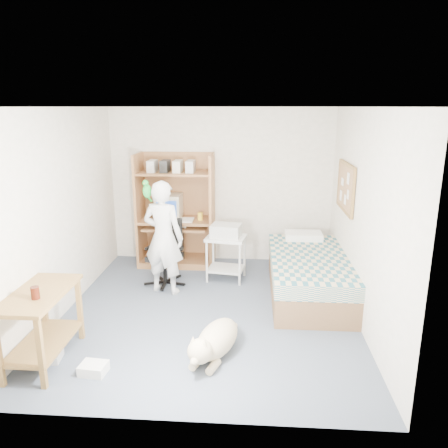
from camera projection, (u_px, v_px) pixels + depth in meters
name	position (u px, v px, depth m)	size (l,w,h in m)	color
floor	(209.00, 311.00, 5.51)	(4.00, 4.00, 0.00)	#4D5968
wall_back	(221.00, 186.00, 7.11)	(3.60, 0.02, 2.50)	beige
wall_right	(362.00, 218.00, 5.07)	(0.02, 4.00, 2.50)	beige
wall_left	(61.00, 213.00, 5.31)	(0.02, 4.00, 2.50)	beige
ceiling	(207.00, 107.00, 4.86)	(3.60, 4.00, 0.02)	white
computer_hutch	(177.00, 215.00, 7.02)	(1.20, 0.63, 1.80)	brown
bed	(308.00, 275.00, 5.94)	(1.02, 2.02, 0.66)	brown
side_desk	(41.00, 316.00, 4.33)	(0.50, 1.00, 0.75)	brown
corkboard	(346.00, 187.00, 5.88)	(0.04, 0.94, 0.66)	olive
office_chair	(166.00, 261.00, 6.32)	(0.53, 0.54, 0.94)	black
person	(163.00, 238.00, 5.91)	(0.57, 0.38, 1.57)	silver
parrot	(147.00, 190.00, 5.77)	(0.12, 0.20, 0.32)	#148E27
dog	(215.00, 340.00, 4.49)	(0.57, 1.04, 0.40)	#D2BD8D
printer_cart	(226.00, 251.00, 6.44)	(0.62, 0.53, 0.67)	silver
printer	(226.00, 231.00, 6.35)	(0.42, 0.32, 0.18)	#B4B4AF
crt_monitor	(169.00, 206.00, 7.00)	(0.40, 0.42, 0.38)	beige
keyboard	(172.00, 226.00, 6.91)	(0.45, 0.16, 0.03)	beige
pencil_cup	(200.00, 216.00, 6.91)	(0.08, 0.08, 0.12)	yellow
drink_glass	(35.00, 293.00, 4.10)	(0.08, 0.08, 0.12)	#3A1209
floor_box_a	(93.00, 369.00, 4.22)	(0.25, 0.20, 0.10)	silver
floor_box_b	(52.00, 356.00, 4.45)	(0.18, 0.22, 0.08)	#B0B0AB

